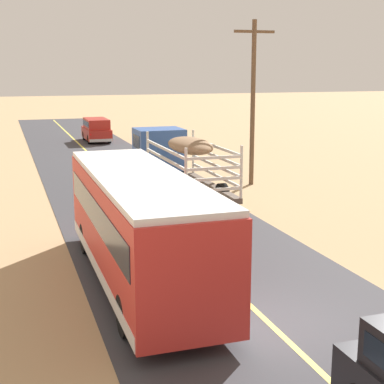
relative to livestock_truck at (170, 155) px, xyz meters
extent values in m
plane|color=tan|center=(-2.12, -15.97, -1.79)|extent=(240.00, 240.00, 0.00)
cube|color=#38383D|center=(-2.12, -15.97, -1.78)|extent=(8.00, 120.00, 0.02)
cube|color=#D8CC4C|center=(-2.12, -15.97, -1.77)|extent=(0.16, 117.60, 0.00)
cube|color=#3359A5|center=(0.00, 2.16, 0.03)|extent=(2.50, 2.20, 2.20)
cube|color=#192333|center=(0.00, 2.16, 0.48)|extent=(2.53, 1.54, 0.70)
cube|color=brown|center=(0.00, -3.24, -1.07)|extent=(2.50, 6.40, 0.24)
cylinder|color=silver|center=(-1.19, -0.10, 0.15)|extent=(0.12, 0.12, 2.20)
cylinder|color=silver|center=(1.19, -0.10, 0.15)|extent=(0.12, 0.12, 2.20)
cylinder|color=silver|center=(-1.19, -6.38, 0.15)|extent=(0.12, 0.12, 2.20)
cylinder|color=silver|center=(1.19, -6.38, 0.15)|extent=(0.12, 0.12, 2.20)
cube|color=silver|center=(-1.21, -3.24, -0.51)|extent=(0.08, 6.30, 0.12)
cube|color=silver|center=(1.21, -3.24, -0.51)|extent=(0.08, 6.30, 0.12)
cube|color=silver|center=(0.00, -6.40, -0.51)|extent=(2.40, 0.08, 0.12)
cube|color=silver|center=(-1.21, -3.24, -0.07)|extent=(0.08, 6.30, 0.12)
cube|color=silver|center=(1.21, -3.24, -0.07)|extent=(0.08, 6.30, 0.12)
cube|color=silver|center=(0.00, -6.40, -0.07)|extent=(2.40, 0.08, 0.12)
cube|color=silver|center=(-1.21, -3.24, 0.37)|extent=(0.08, 6.30, 0.12)
cube|color=silver|center=(1.21, -3.24, 0.37)|extent=(0.08, 6.30, 0.12)
cube|color=silver|center=(0.00, -6.40, 0.37)|extent=(2.40, 0.08, 0.12)
cube|color=silver|center=(-1.21, -3.24, 0.81)|extent=(0.08, 6.30, 0.12)
cube|color=silver|center=(1.21, -3.24, 0.81)|extent=(0.08, 6.30, 0.12)
cube|color=silver|center=(0.00, -6.40, 0.81)|extent=(2.40, 0.08, 0.12)
ellipsoid|color=#8C6B4C|center=(0.00, -3.24, 0.90)|extent=(1.75, 3.84, 0.70)
cylinder|color=black|center=(-1.09, 2.16, -1.22)|extent=(0.32, 1.10, 1.10)
cylinder|color=black|center=(1.09, 2.16, -1.22)|extent=(0.32, 1.10, 1.10)
cylinder|color=black|center=(-1.09, -4.52, -1.22)|extent=(0.32, 1.10, 1.10)
cylinder|color=black|center=(1.09, -4.52, -1.22)|extent=(0.32, 1.10, 1.10)
cube|color=red|center=(-4.47, -12.30, -0.07)|extent=(2.50, 10.00, 2.70)
cube|color=white|center=(-4.47, -12.30, 1.36)|extent=(2.45, 9.80, 0.16)
cube|color=#192333|center=(-4.47, -12.30, 0.40)|extent=(2.54, 9.20, 0.80)
cube|color=silver|center=(-4.47, -12.30, -1.22)|extent=(2.53, 9.80, 0.36)
cylinder|color=black|center=(-5.57, -9.05, -1.27)|extent=(0.30, 1.00, 1.00)
cylinder|color=black|center=(-3.37, -9.05, -1.27)|extent=(0.30, 1.00, 1.00)
cylinder|color=black|center=(-5.57, -15.55, -1.27)|extent=(0.30, 1.00, 1.00)
cylinder|color=black|center=(-3.37, -15.55, -1.27)|extent=(0.30, 1.00, 1.00)
cube|color=#B2261E|center=(-0.48, 20.81, -1.09)|extent=(1.90, 4.60, 0.90)
cube|color=#B2261E|center=(-0.48, 20.66, -0.24)|extent=(1.75, 3.59, 0.80)
cube|color=#192333|center=(-0.48, 20.66, -0.22)|extent=(1.79, 3.22, 0.44)
cube|color=silver|center=(-0.48, 18.59, -1.42)|extent=(1.86, 0.20, 0.24)
cube|color=red|center=(-1.31, 18.53, -0.91)|extent=(0.16, 0.06, 0.14)
cube|color=red|center=(0.35, 18.53, -0.91)|extent=(0.16, 0.06, 0.14)
cylinder|color=black|center=(-1.30, 22.24, -1.39)|extent=(0.26, 0.76, 0.76)
cylinder|color=black|center=(0.34, 22.24, -1.39)|extent=(0.26, 0.76, 0.76)
cylinder|color=black|center=(-1.30, 19.39, -1.39)|extent=(0.26, 0.76, 0.76)
cylinder|color=black|center=(0.34, 19.39, -1.39)|extent=(0.26, 0.76, 0.76)
cylinder|color=brown|center=(4.50, -0.01, 2.47)|extent=(0.24, 0.24, 8.52)
cube|color=brown|center=(4.50, -0.01, 6.12)|extent=(2.20, 0.14, 0.14)
camera|label=1|loc=(-8.00, -27.84, 4.34)|focal=54.01mm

